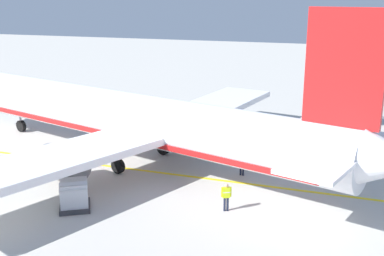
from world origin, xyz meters
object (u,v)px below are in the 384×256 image
(cargo_container_mid, at_px, (74,195))
(airliner_foreground, at_px, (132,119))
(cargo_container_near, at_px, (251,131))
(crew_marshaller, at_px, (242,162))
(service_truck_baggage, at_px, (344,141))
(crew_loader_left, at_px, (226,195))
(service_truck_catering, at_px, (358,111))

(cargo_container_mid, bearing_deg, airliner_foreground, 3.31)
(cargo_container_near, xyz_separation_m, cargo_container_mid, (-17.33, 7.03, -0.05))
(airliner_foreground, xyz_separation_m, cargo_container_mid, (-9.05, -0.52, -2.49))
(airliner_foreground, height_order, crew_marshaller, airliner_foreground)
(service_truck_baggage, relative_size, crew_marshaller, 3.31)
(airliner_foreground, bearing_deg, crew_loader_left, -124.24)
(cargo_container_mid, bearing_deg, cargo_container_near, -22.08)
(airliner_foreground, xyz_separation_m, crew_marshaller, (-0.23, -8.75, -2.35))
(service_truck_baggage, xyz_separation_m, service_truck_catering, (12.21, -0.91, -0.26))
(service_truck_catering, bearing_deg, crew_loader_left, 163.75)
(cargo_container_near, xyz_separation_m, crew_loader_left, (-14.55, -1.66, 0.08))
(airliner_foreground, height_order, service_truck_baggage, airliner_foreground)
(cargo_container_mid, height_order, crew_loader_left, cargo_container_mid)
(airliner_foreground, distance_m, service_truck_baggage, 16.73)
(airliner_foreground, relative_size, cargo_container_near, 18.42)
(service_truck_baggage, bearing_deg, cargo_container_mid, 135.38)
(service_truck_catering, height_order, crew_loader_left, service_truck_catering)
(service_truck_catering, xyz_separation_m, crew_loader_left, (-24.56, 7.16, -0.16))
(service_truck_catering, distance_m, cargo_container_near, 13.35)
(service_truck_baggage, height_order, cargo_container_mid, service_truck_baggage)
(service_truck_baggage, distance_m, cargo_container_near, 8.22)
(service_truck_catering, height_order, cargo_container_mid, service_truck_catering)
(airliner_foreground, xyz_separation_m, service_truck_baggage, (6.08, -15.47, -1.95))
(service_truck_baggage, xyz_separation_m, cargo_container_near, (2.19, 7.91, -0.49))
(airliner_foreground, distance_m, cargo_container_near, 11.47)
(airliner_foreground, bearing_deg, crew_marshaller, -91.52)
(airliner_foreground, xyz_separation_m, crew_loader_left, (-6.27, -9.22, -2.36))
(cargo_container_near, relative_size, crew_loader_left, 1.27)
(service_truck_catering, bearing_deg, service_truck_baggage, 175.73)
(cargo_container_near, bearing_deg, cargo_container_mid, 157.92)
(crew_loader_left, bearing_deg, cargo_container_mid, 107.75)
(service_truck_baggage, height_order, crew_loader_left, service_truck_baggage)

